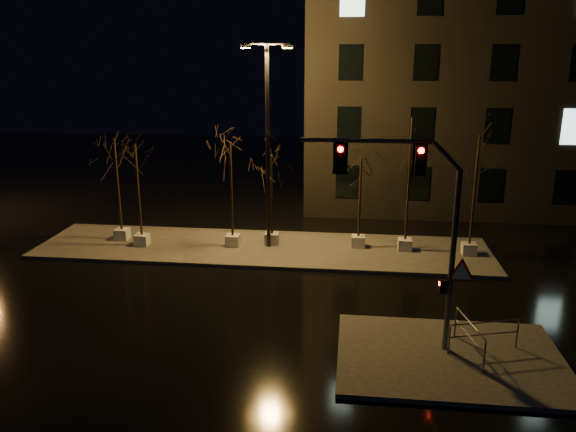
# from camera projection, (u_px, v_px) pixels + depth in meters

# --- Properties ---
(ground) EXTENTS (90.00, 90.00, 0.00)m
(ground) POSITION_uv_depth(u_px,v_px,m) (238.00, 301.00, 21.79)
(ground) COLOR black
(ground) RESTS_ON ground
(median) EXTENTS (22.00, 5.00, 0.15)m
(median) POSITION_uv_depth(u_px,v_px,m) (262.00, 248.00, 27.49)
(median) COLOR #43413C
(median) RESTS_ON ground
(sidewalk_corner) EXTENTS (7.00, 5.00, 0.15)m
(sidewalk_corner) POSITION_uv_depth(u_px,v_px,m) (450.00, 358.00, 17.60)
(sidewalk_corner) COLOR #43413C
(sidewalk_corner) RESTS_ON ground
(building) EXTENTS (25.00, 12.00, 15.00)m
(building) POSITION_uv_depth(u_px,v_px,m) (510.00, 83.00, 35.33)
(building) COLOR black
(building) RESTS_ON ground
(tree_0) EXTENTS (1.80, 1.80, 5.30)m
(tree_0) POSITION_uv_depth(u_px,v_px,m) (116.00, 161.00, 27.49)
(tree_0) COLOR silver
(tree_0) RESTS_ON median
(tree_1) EXTENTS (1.80, 1.80, 5.14)m
(tree_1) POSITION_uv_depth(u_px,v_px,m) (137.00, 167.00, 26.67)
(tree_1) COLOR silver
(tree_1) RESTS_ON median
(tree_2) EXTENTS (1.80, 1.80, 5.27)m
(tree_2) POSITION_uv_depth(u_px,v_px,m) (231.00, 166.00, 26.56)
(tree_2) COLOR silver
(tree_2) RESTS_ON median
(tree_3) EXTENTS (1.80, 1.80, 4.57)m
(tree_3) POSITION_uv_depth(u_px,v_px,m) (271.00, 175.00, 26.98)
(tree_3) COLOR silver
(tree_3) RESTS_ON median
(tree_4) EXTENTS (1.80, 1.80, 4.49)m
(tree_4) POSITION_uv_depth(u_px,v_px,m) (361.00, 179.00, 26.57)
(tree_4) COLOR silver
(tree_4) RESTS_ON median
(tree_5) EXTENTS (1.80, 1.80, 6.49)m
(tree_5) POSITION_uv_depth(u_px,v_px,m) (411.00, 149.00, 25.69)
(tree_5) COLOR silver
(tree_5) RESTS_ON median
(tree_6) EXTENTS (1.80, 1.80, 5.79)m
(tree_6) POSITION_uv_depth(u_px,v_px,m) (477.00, 162.00, 25.24)
(tree_6) COLOR silver
(tree_6) RESTS_ON median
(traffic_signal_mast) EXTENTS (5.49, 0.22, 6.71)m
(traffic_signal_mast) POSITION_uv_depth(u_px,v_px,m) (419.00, 216.00, 16.88)
(traffic_signal_mast) COLOR #55575D
(traffic_signal_mast) RESTS_ON sidewalk_corner
(streetlight_main) EXTENTS (2.35, 0.98, 9.57)m
(streetlight_main) POSITION_uv_depth(u_px,v_px,m) (268.00, 134.00, 26.02)
(streetlight_main) COLOR black
(streetlight_main) RESTS_ON median
(guard_rail_a) EXTENTS (2.27, 0.71, 1.02)m
(guard_rail_a) POSITION_uv_depth(u_px,v_px,m) (484.00, 332.00, 17.66)
(guard_rail_a) COLOR #55575D
(guard_rail_a) RESTS_ON sidewalk_corner
(guard_rail_b) EXTENTS (0.52, 2.25, 1.09)m
(guard_rail_b) POSITION_uv_depth(u_px,v_px,m) (470.00, 334.00, 17.49)
(guard_rail_b) COLOR #55575D
(guard_rail_b) RESTS_ON sidewalk_corner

